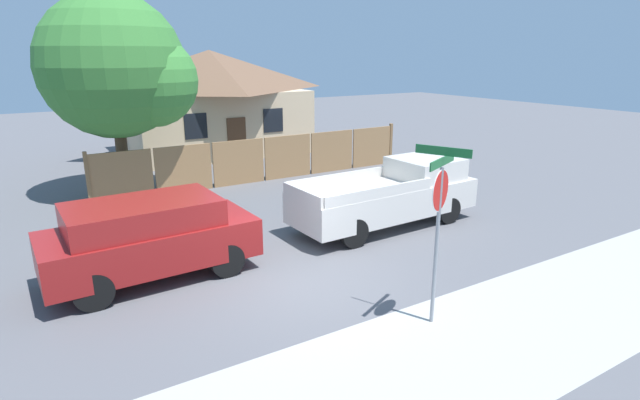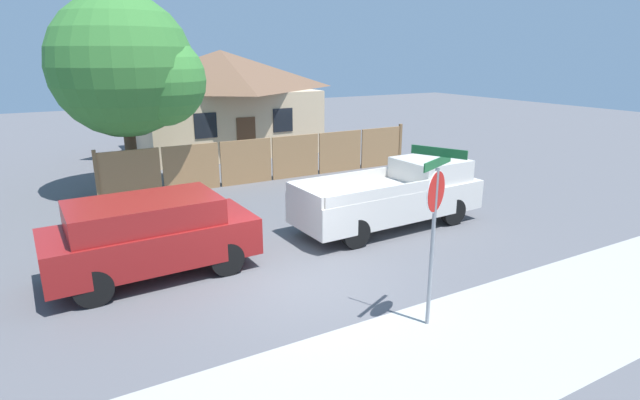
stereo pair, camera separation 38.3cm
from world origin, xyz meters
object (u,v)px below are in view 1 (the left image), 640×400
at_px(orange_pickup, 391,195).
at_px(stop_sign, 439,205).
at_px(oak_tree, 121,70).
at_px(red_suv, 149,236).
at_px(house, 212,100).

distance_m(orange_pickup, stop_sign, 5.64).
bearing_deg(orange_pickup, oak_tree, 125.25).
relative_size(oak_tree, stop_sign, 2.05).
bearing_deg(stop_sign, orange_pickup, 33.93).
xyz_separation_m(oak_tree, red_suv, (-1.16, -7.41, -3.29)).
height_order(oak_tree, orange_pickup, oak_tree).
height_order(house, oak_tree, oak_tree).
distance_m(red_suv, orange_pickup, 6.76).
height_order(oak_tree, red_suv, oak_tree).
height_order(house, red_suv, house).
relative_size(orange_pickup, stop_sign, 1.71).
relative_size(oak_tree, orange_pickup, 1.20).
distance_m(red_suv, stop_sign, 6.23).
distance_m(house, oak_tree, 8.32).
distance_m(oak_tree, orange_pickup, 9.87).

